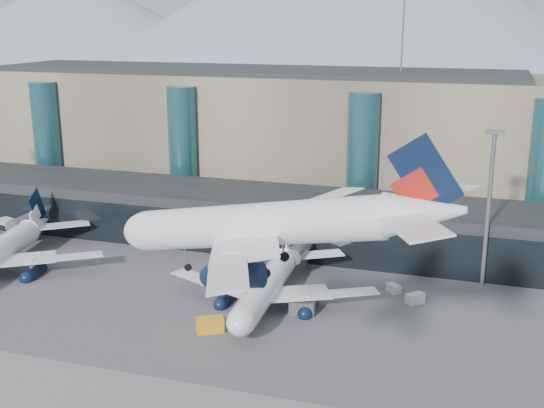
{
  "coord_description": "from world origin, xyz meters",
  "views": [
    {
      "loc": [
        28.55,
        -61.72,
        42.4
      ],
      "look_at": [
        -1.06,
        32.0,
        15.41
      ],
      "focal_mm": 45.0,
      "sensor_mm": 36.0,
      "label": 1
    }
  ],
  "objects": [
    {
      "name": "concourse",
      "position": [
        -0.02,
        57.73,
        4.97
      ],
      "size": [
        170.0,
        27.0,
        10.0
      ],
      "color": "black",
      "rests_on": "ground"
    },
    {
      "name": "terminal_main",
      "position": [
        -25.0,
        90.0,
        15.44
      ],
      "size": [
        130.0,
        30.0,
        31.0
      ],
      "color": "gray",
      "rests_on": "ground"
    },
    {
      "name": "teal_towers",
      "position": [
        -14.99,
        74.01,
        14.01
      ],
      "size": [
        116.4,
        19.4,
        46.0
      ],
      "color": "#225761",
      "rests_on": "ground"
    },
    {
      "name": "mountain_ridge",
      "position": [
        15.97,
        380.0,
        45.74
      ],
      "size": [
        910.0,
        400.0,
        110.0
      ],
      "color": "gray",
      "rests_on": "ground"
    },
    {
      "name": "lightmast_mid",
      "position": [
        30.0,
        48.0,
        14.42
      ],
      "size": [
        3.0,
        1.2,
        25.6
      ],
      "color": "slate",
      "rests_on": "ground"
    },
    {
      "name": "hero_jet",
      "position": [
        12.79,
        -5.93,
        25.61
      ],
      "size": [
        33.88,
        34.39,
        11.11
      ],
      "rotation": [
        0.0,
        -0.17,
        -0.08
      ],
      "color": "white",
      "rests_on": "ground"
    },
    {
      "name": "jet_parked_left",
      "position": [
        -50.3,
        31.74,
        4.65
      ],
      "size": [
        37.64,
        38.04,
        12.29
      ],
      "rotation": [
        0.0,
        0.0,
        1.74
      ],
      "color": "white",
      "rests_on": "ground"
    },
    {
      "name": "jet_parked_mid",
      "position": [
        -1.24,
        32.42,
        4.28
      ],
      "size": [
        35.12,
        34.25,
        11.32
      ],
      "rotation": [
        0.0,
        0.0,
        1.62
      ],
      "color": "white",
      "rests_on": "ground"
    },
    {
      "name": "veh_b",
      "position": [
        -10.12,
        43.96,
        0.69
      ],
      "size": [
        2.07,
        2.7,
        1.38
      ],
      "primitive_type": "cube",
      "rotation": [
        0.0,
        0.0,
        1.85
      ],
      "color": "gold",
      "rests_on": "ground"
    },
    {
      "name": "veh_c",
      "position": [
        4.86,
        28.23,
        1.04
      ],
      "size": [
        3.86,
        2.19,
        2.09
      ],
      "primitive_type": "cube",
      "rotation": [
        0.0,
        0.0,
        0.05
      ],
      "color": "#47474C",
      "rests_on": "ground"
    },
    {
      "name": "veh_d",
      "position": [
        20.33,
        37.17,
        0.8
      ],
      "size": [
        3.03,
        3.03,
        1.59
      ],
      "primitive_type": "cube",
      "rotation": [
        0.0,
        0.0,
        0.78
      ],
      "color": "#BCBCBC",
      "rests_on": "ground"
    },
    {
      "name": "veh_g",
      "position": [
        16.61,
        40.45,
        0.68
      ],
      "size": [
        2.58,
        2.64,
        1.36
      ],
      "primitive_type": "cube",
      "rotation": [
        0.0,
        0.0,
        -0.83
      ],
      "color": "#BCBCBC",
      "rests_on": "ground"
    },
    {
      "name": "veh_h",
      "position": [
        -5.9,
        18.62,
        1.03
      ],
      "size": [
        4.2,
        3.63,
        2.06
      ],
      "primitive_type": "cube",
      "rotation": [
        0.0,
        0.0,
        0.55
      ],
      "color": "gold",
      "rests_on": "ground"
    }
  ]
}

